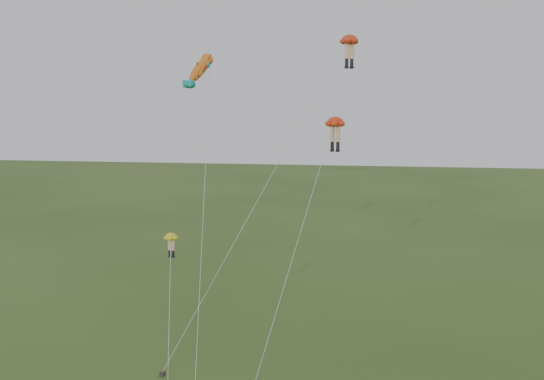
# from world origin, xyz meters

# --- Properties ---
(ground) EXTENTS (300.00, 300.00, 0.00)m
(ground) POSITION_xyz_m (0.00, 0.00, 0.00)
(ground) COLOR #2D4B1A
(ground) RESTS_ON ground
(legs_kite_red_high) EXTENTS (11.43, 9.69, 20.95)m
(legs_kite_red_high) POSITION_xyz_m (7.41, 8.33, 19.99)
(legs_kite_red_high) COLOR red
(legs_kite_red_high) RESTS_ON ground
(legs_kite_red_mid) EXTENTS (4.73, 9.91, 15.52)m
(legs_kite_red_mid) POSITION_xyz_m (6.81, 7.09, 14.72)
(legs_kite_red_mid) COLOR red
(legs_kite_red_mid) RESTS_ON ground
(legs_kite_yellow) EXTENTS (1.73, 4.72, 8.79)m
(legs_kite_yellow) POSITION_xyz_m (-1.97, -0.20, 7.94)
(legs_kite_yellow) COLOR yellow
(legs_kite_yellow) RESTS_ON ground
(fish_kite) EXTENTS (3.57, 12.13, 20.24)m
(fish_kite) POSITION_xyz_m (-2.60, 8.10, 18.75)
(fish_kite) COLOR gold
(fish_kite) RESTS_ON ground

